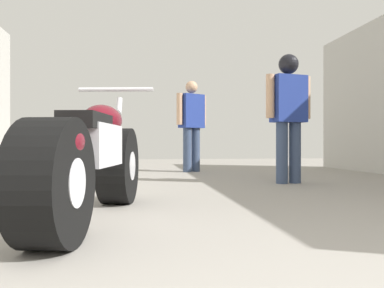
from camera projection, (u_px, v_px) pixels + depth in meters
The scene contains 4 objects.
ground_plane at pixel (208, 190), 4.34m from camera, with size 17.15×17.15×0.00m, color gray.
motorcycle_maroon_cruiser at pixel (92, 160), 2.61m from camera, with size 0.71×2.10×0.98m.
mechanic_in_blue at pixel (192, 120), 7.15m from camera, with size 0.61×0.43×1.64m.
mechanic_with_helmet at pixel (289, 106), 5.08m from camera, with size 0.65×0.32×1.66m.
Camera 1 is at (-0.75, -0.71, 0.51)m, focal length 37.10 mm.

